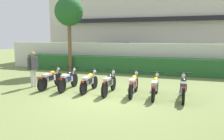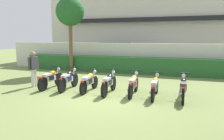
{
  "view_description": "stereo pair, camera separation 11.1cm",
  "coord_description": "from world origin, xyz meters",
  "px_view_note": "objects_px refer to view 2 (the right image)",
  "views": [
    {
      "loc": [
        2.94,
        -7.9,
        2.37
      ],
      "look_at": [
        0.0,
        1.14,
        0.95
      ],
      "focal_mm": 35.75,
      "sensor_mm": 36.0,
      "label": 1
    },
    {
      "loc": [
        3.05,
        -7.86,
        2.37
      ],
      "look_at": [
        0.0,
        1.14,
        0.95
      ],
      "focal_mm": 35.75,
      "sensor_mm": 36.0,
      "label": 2
    }
  ],
  "objects_px": {
    "motorcycle_in_row_2": "(89,82)",
    "inspector_person": "(34,66)",
    "motorcycle_in_row_1": "(68,80)",
    "motorcycle_in_row_3": "(109,83)",
    "motorcycle_in_row_4": "(133,84)",
    "motorcycle_in_row_5": "(155,86)",
    "parked_car": "(115,54)",
    "tree_near_inspector": "(70,13)",
    "motorcycle_in_row_0": "(51,79)",
    "motorcycle_in_row_6": "(183,88)"
  },
  "relations": [
    {
      "from": "motorcycle_in_row_2",
      "to": "motorcycle_in_row_6",
      "type": "xyz_separation_m",
      "value": [
        3.91,
        -0.04,
        0.01
      ]
    },
    {
      "from": "motorcycle_in_row_4",
      "to": "motorcycle_in_row_5",
      "type": "distance_m",
      "value": 0.88
    },
    {
      "from": "tree_near_inspector",
      "to": "motorcycle_in_row_4",
      "type": "distance_m",
      "value": 8.14
    },
    {
      "from": "motorcycle_in_row_1",
      "to": "motorcycle_in_row_4",
      "type": "relative_size",
      "value": 1.01
    },
    {
      "from": "tree_near_inspector",
      "to": "motorcycle_in_row_1",
      "type": "bearing_deg",
      "value": -62.5
    },
    {
      "from": "motorcycle_in_row_4",
      "to": "motorcycle_in_row_5",
      "type": "relative_size",
      "value": 0.99
    },
    {
      "from": "motorcycle_in_row_0",
      "to": "motorcycle_in_row_6",
      "type": "distance_m",
      "value": 5.85
    },
    {
      "from": "parked_car",
      "to": "motorcycle_in_row_4",
      "type": "relative_size",
      "value": 2.46
    },
    {
      "from": "motorcycle_in_row_3",
      "to": "motorcycle_in_row_4",
      "type": "bearing_deg",
      "value": -86.22
    },
    {
      "from": "parked_car",
      "to": "motorcycle_in_row_1",
      "type": "relative_size",
      "value": 2.44
    },
    {
      "from": "motorcycle_in_row_2",
      "to": "motorcycle_in_row_4",
      "type": "height_order",
      "value": "motorcycle_in_row_4"
    },
    {
      "from": "motorcycle_in_row_2",
      "to": "motorcycle_in_row_6",
      "type": "bearing_deg",
      "value": -90.94
    },
    {
      "from": "motorcycle_in_row_4",
      "to": "inspector_person",
      "type": "bearing_deg",
      "value": 86.75
    },
    {
      "from": "tree_near_inspector",
      "to": "motorcycle_in_row_0",
      "type": "height_order",
      "value": "tree_near_inspector"
    },
    {
      "from": "parked_car",
      "to": "motorcycle_in_row_3",
      "type": "distance_m",
      "value": 9.53
    },
    {
      "from": "motorcycle_in_row_3",
      "to": "motorcycle_in_row_6",
      "type": "distance_m",
      "value": 2.96
    },
    {
      "from": "motorcycle_in_row_1",
      "to": "motorcycle_in_row_2",
      "type": "bearing_deg",
      "value": -95.11
    },
    {
      "from": "motorcycle_in_row_3",
      "to": "inspector_person",
      "type": "xyz_separation_m",
      "value": [
        -3.85,
        0.13,
        0.54
      ]
    },
    {
      "from": "motorcycle_in_row_3",
      "to": "motorcycle_in_row_5",
      "type": "xyz_separation_m",
      "value": [
        1.9,
        0.04,
        -0.02
      ]
    },
    {
      "from": "parked_car",
      "to": "inspector_person",
      "type": "xyz_separation_m",
      "value": [
        -1.14,
        -8.99,
        0.06
      ]
    },
    {
      "from": "parked_car",
      "to": "motorcycle_in_row_5",
      "type": "relative_size",
      "value": 2.44
    },
    {
      "from": "motorcycle_in_row_1",
      "to": "motorcycle_in_row_3",
      "type": "xyz_separation_m",
      "value": [
        1.99,
        -0.12,
        -0.0
      ]
    },
    {
      "from": "motorcycle_in_row_1",
      "to": "inspector_person",
      "type": "distance_m",
      "value": 1.94
    },
    {
      "from": "motorcycle_in_row_2",
      "to": "motorcycle_in_row_4",
      "type": "xyz_separation_m",
      "value": [
        1.97,
        0.02,
        0.01
      ]
    },
    {
      "from": "motorcycle_in_row_4",
      "to": "tree_near_inspector",
      "type": "bearing_deg",
      "value": 45.8
    },
    {
      "from": "motorcycle_in_row_2",
      "to": "inspector_person",
      "type": "distance_m",
      "value": 2.96
    },
    {
      "from": "inspector_person",
      "to": "motorcycle_in_row_5",
      "type": "bearing_deg",
      "value": -0.91
    },
    {
      "from": "motorcycle_in_row_1",
      "to": "motorcycle_in_row_3",
      "type": "relative_size",
      "value": 1.0
    },
    {
      "from": "motorcycle_in_row_0",
      "to": "motorcycle_in_row_1",
      "type": "relative_size",
      "value": 0.99
    },
    {
      "from": "motorcycle_in_row_2",
      "to": "motorcycle_in_row_4",
      "type": "bearing_deg",
      "value": -89.76
    },
    {
      "from": "motorcycle_in_row_2",
      "to": "inspector_person",
      "type": "bearing_deg",
      "value": 88.84
    },
    {
      "from": "motorcycle_in_row_3",
      "to": "motorcycle_in_row_5",
      "type": "relative_size",
      "value": 1.0
    },
    {
      "from": "motorcycle_in_row_1",
      "to": "motorcycle_in_row_4",
      "type": "height_order",
      "value": "motorcycle_in_row_1"
    },
    {
      "from": "motorcycle_in_row_2",
      "to": "motorcycle_in_row_6",
      "type": "relative_size",
      "value": 0.91
    },
    {
      "from": "parked_car",
      "to": "motorcycle_in_row_5",
      "type": "height_order",
      "value": "parked_car"
    },
    {
      "from": "motorcycle_in_row_0",
      "to": "motorcycle_in_row_3",
      "type": "xyz_separation_m",
      "value": [
        2.89,
        -0.1,
        0.0
      ]
    },
    {
      "from": "tree_near_inspector",
      "to": "inspector_person",
      "type": "height_order",
      "value": "tree_near_inspector"
    },
    {
      "from": "motorcycle_in_row_1",
      "to": "inspector_person",
      "type": "bearing_deg",
      "value": 86.33
    },
    {
      "from": "motorcycle_in_row_6",
      "to": "inspector_person",
      "type": "distance_m",
      "value": 6.83
    },
    {
      "from": "tree_near_inspector",
      "to": "motorcycle_in_row_3",
      "type": "bearing_deg",
      "value": -47.72
    },
    {
      "from": "motorcycle_in_row_1",
      "to": "motorcycle_in_row_3",
      "type": "height_order",
      "value": "motorcycle_in_row_1"
    },
    {
      "from": "motorcycle_in_row_0",
      "to": "motorcycle_in_row_3",
      "type": "relative_size",
      "value": 0.99
    },
    {
      "from": "motorcycle_in_row_2",
      "to": "motorcycle_in_row_3",
      "type": "distance_m",
      "value": 0.95
    },
    {
      "from": "parked_car",
      "to": "tree_near_inspector",
      "type": "bearing_deg",
      "value": -119.39
    },
    {
      "from": "motorcycle_in_row_5",
      "to": "inspector_person",
      "type": "xyz_separation_m",
      "value": [
        -5.75,
        0.09,
        0.56
      ]
    },
    {
      "from": "motorcycle_in_row_3",
      "to": "motorcycle_in_row_5",
      "type": "height_order",
      "value": "motorcycle_in_row_3"
    },
    {
      "from": "parked_car",
      "to": "tree_near_inspector",
      "type": "height_order",
      "value": "tree_near_inspector"
    },
    {
      "from": "motorcycle_in_row_3",
      "to": "motorcycle_in_row_0",
      "type": "bearing_deg",
      "value": 85.73
    },
    {
      "from": "parked_car",
      "to": "tree_near_inspector",
      "type": "relative_size",
      "value": 0.94
    },
    {
      "from": "motorcycle_in_row_2",
      "to": "motorcycle_in_row_5",
      "type": "xyz_separation_m",
      "value": [
        2.85,
        -0.05,
        -0.0
      ]
    }
  ]
}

